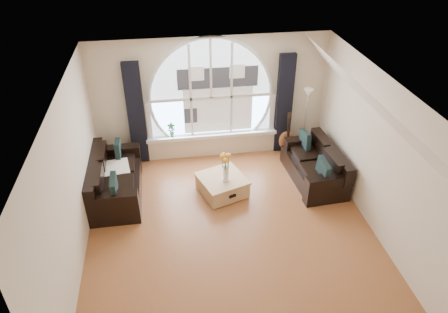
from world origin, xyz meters
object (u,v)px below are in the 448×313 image
at_px(coffee_chest, 222,185).
at_px(guitar, 287,131).
at_px(floor_lamp, 305,123).
at_px(potted_plant, 171,130).
at_px(sofa_right, 315,163).
at_px(sofa_left, 115,179).
at_px(vase_flowers, 226,163).

distance_m(coffee_chest, guitar, 2.17).
relative_size(floor_lamp, guitar, 1.51).
distance_m(guitar, potted_plant, 2.59).
bearing_deg(sofa_right, guitar, 98.99).
bearing_deg(sofa_left, floor_lamp, 12.57).
xyz_separation_m(sofa_left, guitar, (3.74, 1.09, 0.13)).
distance_m(sofa_left, vase_flowers, 2.18).
bearing_deg(guitar, coffee_chest, -145.61).
relative_size(sofa_left, coffee_chest, 2.19).
bearing_deg(vase_flowers, sofa_right, 7.84).
bearing_deg(floor_lamp, coffee_chest, -149.56).
xyz_separation_m(coffee_chest, potted_plant, (-0.90, 1.46, 0.51)).
relative_size(vase_flowers, floor_lamp, 0.44).
bearing_deg(guitar, vase_flowers, -142.83).
bearing_deg(sofa_left, potted_plant, 46.00).
bearing_deg(potted_plant, guitar, -2.94).
relative_size(sofa_right, guitar, 1.61).
xyz_separation_m(sofa_right, potted_plant, (-2.84, 1.29, 0.31)).
bearing_deg(sofa_left, vase_flowers, -9.32).
xyz_separation_m(coffee_chest, guitar, (1.68, 1.33, 0.32)).
relative_size(coffee_chest, floor_lamp, 0.53).
relative_size(sofa_left, floor_lamp, 1.16).
bearing_deg(floor_lamp, vase_flowers, -147.01).
bearing_deg(coffee_chest, sofa_right, -14.36).
distance_m(sofa_right, floor_lamp, 1.09).
height_order(sofa_right, coffee_chest, sofa_right).
bearing_deg(floor_lamp, sofa_right, -94.47).
xyz_separation_m(floor_lamp, potted_plant, (-2.92, 0.28, -0.09)).
bearing_deg(guitar, floor_lamp, -27.11).
bearing_deg(guitar, potted_plant, 172.99).
bearing_deg(coffee_chest, guitar, 19.00).
distance_m(floor_lamp, potted_plant, 2.93).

